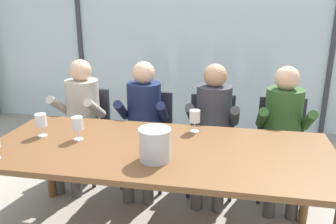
% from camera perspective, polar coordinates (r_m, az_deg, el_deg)
% --- Properties ---
extents(ground, '(14.00, 14.00, 0.00)m').
position_cam_1_polar(ground, '(3.63, 1.94, -10.54)').
color(ground, '#9E9384').
extents(window_glass_panel, '(7.61, 0.03, 2.60)m').
position_cam_1_polar(window_glass_panel, '(4.79, 5.12, 12.66)').
color(window_glass_panel, silver).
rests_on(window_glass_panel, ground).
extents(window_mullion_left, '(0.06, 0.06, 2.60)m').
position_cam_1_polar(window_mullion_left, '(5.23, -14.40, 12.61)').
color(window_mullion_left, '#38383D').
rests_on(window_mullion_left, ground).
extents(window_mullion_right, '(0.06, 0.06, 2.60)m').
position_cam_1_polar(window_mullion_right, '(4.91, 25.81, 11.13)').
color(window_mullion_right, '#38383D').
rests_on(window_mullion_right, ground).
extents(hillside_vineyard, '(13.61, 2.40, 1.98)m').
position_cam_1_polar(hillside_vineyard, '(9.15, 7.93, 13.04)').
color(hillside_vineyard, '#386633').
rests_on(hillside_vineyard, ground).
extents(dining_table, '(2.41, 1.01, 0.75)m').
position_cam_1_polar(dining_table, '(2.44, -1.54, -7.33)').
color(dining_table, brown).
rests_on(dining_table, ground).
extents(chair_near_curtain, '(0.47, 0.47, 0.89)m').
position_cam_1_polar(chair_near_curtain, '(3.60, -13.31, -2.21)').
color(chair_near_curtain, '#232328').
rests_on(chair_near_curtain, ground).
extents(chair_left_of_center, '(0.47, 0.47, 0.89)m').
position_cam_1_polar(chair_left_of_center, '(3.39, -3.19, -3.03)').
color(chair_left_of_center, '#232328').
rests_on(chair_left_of_center, ground).
extents(chair_center, '(0.46, 0.46, 0.89)m').
position_cam_1_polar(chair_center, '(3.29, 7.23, -3.77)').
color(chair_center, '#232328').
rests_on(chair_center, ground).
extents(chair_right_of_center, '(0.45, 0.45, 0.89)m').
position_cam_1_polar(chair_right_of_center, '(3.34, 18.23, -4.28)').
color(chair_right_of_center, '#232328').
rests_on(chair_right_of_center, ground).
extents(person_beige_jumper, '(0.48, 0.63, 1.21)m').
position_cam_1_polar(person_beige_jumper, '(3.42, -14.43, -0.30)').
color(person_beige_jumper, '#B7AD9E').
rests_on(person_beige_jumper, ground).
extents(person_navy_polo, '(0.48, 0.63, 1.21)m').
position_cam_1_polar(person_navy_polo, '(3.21, -4.16, -0.96)').
color(person_navy_polo, '#192347').
rests_on(person_navy_polo, ground).
extents(person_charcoal_jacket, '(0.46, 0.61, 1.21)m').
position_cam_1_polar(person_charcoal_jacket, '(3.12, 7.42, -1.67)').
color(person_charcoal_jacket, '#38383D').
rests_on(person_charcoal_jacket, ground).
extents(person_olive_shirt, '(0.46, 0.61, 1.21)m').
position_cam_1_polar(person_olive_shirt, '(3.15, 18.56, -2.29)').
color(person_olive_shirt, '#2D5123').
rests_on(person_olive_shirt, ground).
extents(ice_bucket_primary, '(0.21, 0.21, 0.21)m').
position_cam_1_polar(ice_bucket_primary, '(2.19, -2.20, -5.30)').
color(ice_bucket_primary, '#B7B7BC').
rests_on(ice_bucket_primary, dining_table).
extents(wine_glass_by_left_taster, '(0.08, 0.08, 0.17)m').
position_cam_1_polar(wine_glass_by_left_taster, '(2.67, 4.45, -0.77)').
color(wine_glass_by_left_taster, silver).
rests_on(wine_glass_by_left_taster, dining_table).
extents(wine_glass_center_pour, '(0.08, 0.08, 0.17)m').
position_cam_1_polar(wine_glass_center_pour, '(2.75, -20.31, -1.44)').
color(wine_glass_center_pour, silver).
rests_on(wine_glass_center_pour, dining_table).
extents(wine_glass_by_right_taster, '(0.08, 0.08, 0.17)m').
position_cam_1_polar(wine_glass_by_right_taster, '(2.59, -14.79, -2.00)').
color(wine_glass_by_right_taster, silver).
rests_on(wine_glass_by_right_taster, dining_table).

